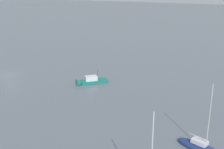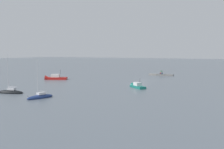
{
  "view_description": "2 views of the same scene",
  "coord_description": "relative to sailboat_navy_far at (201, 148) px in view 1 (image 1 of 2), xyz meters",
  "views": [
    {
      "loc": [
        34.41,
        42.9,
        16.35
      ],
      "look_at": [
        -2.53,
        21.37,
        2.84
      ],
      "focal_mm": 44.88,
      "sensor_mm": 36.0,
      "label": 1
    },
    {
      "loc": [
        -27.19,
        76.62,
        9.07
      ],
      "look_at": [
        2.09,
        18.35,
        3.25
      ],
      "focal_mm": 41.94,
      "sensor_mm": 36.0,
      "label": 2
    }
  ],
  "objects": [
    {
      "name": "sailboat_navy_far",
      "position": [
        0.0,
        0.0,
        0.0
      ],
      "size": [
        3.04,
        5.87,
        7.75
      ],
      "rotation": [
        0.0,
        0.0,
        6.02
      ],
      "color": "navy",
      "rests_on": "ground_plane"
    },
    {
      "name": "motorboat_teal_far",
      "position": [
        -11.41,
        -22.08,
        0.05
      ],
      "size": [
        5.27,
        4.88,
        3.09
      ],
      "rotation": [
        0.0,
        0.0,
        4.0
      ],
      "color": "#197266",
      "rests_on": "ground_plane"
    },
    {
      "name": "ground_plane",
      "position": [
        -7.74,
        -38.14,
        -0.28
      ],
      "size": [
        500.0,
        500.0,
        0.0
      ],
      "primitive_type": "plane",
      "color": "slate"
    }
  ]
}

